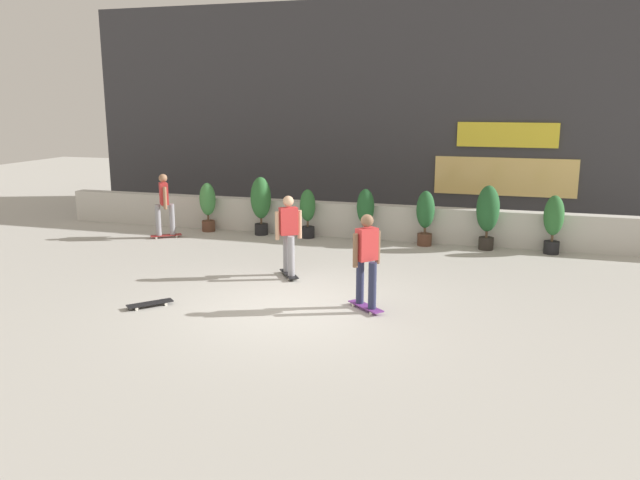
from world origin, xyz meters
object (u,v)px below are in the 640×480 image
object	(u,v)px
potted_plant_0	(208,204)
potted_plant_6	(554,221)
potted_plant_5	(488,212)
skateboard_near_camera	(150,303)
potted_plant_2	(308,211)
potted_plant_3	(365,212)
potted_plant_1	(261,201)
skater_foreground	(367,258)
skater_by_wall_right	(289,232)
skater_by_wall_left	(164,203)
potted_plant_4	(425,215)

from	to	relation	value
potted_plant_0	potted_plant_6	distance (m)	9.00
potted_plant_5	skateboard_near_camera	distance (m)	8.38
potted_plant_2	skateboard_near_camera	distance (m)	6.38
potted_plant_0	potted_plant_3	bearing A→B (deg)	-0.00
potted_plant_1	skater_foreground	bearing A→B (deg)	-52.24
potted_plant_0	potted_plant_1	size ratio (longest dim) A/B	0.86
potted_plant_5	skater_foreground	distance (m)	5.62
potted_plant_0	skater_by_wall_right	size ratio (longest dim) A/B	0.80
skateboard_near_camera	potted_plant_1	bearing A→B (deg)	93.93
skater_foreground	potted_plant_2	bearing A→B (deg)	117.76
skater_by_wall_left	skater_foreground	distance (m)	7.67
potted_plant_5	potted_plant_6	distance (m)	1.51
potted_plant_2	potted_plant_4	world-z (taller)	potted_plant_4
skater_by_wall_right	skateboard_near_camera	bearing A→B (deg)	-123.76
potted_plant_0	potted_plant_5	world-z (taller)	potted_plant_5
potted_plant_1	potted_plant_6	world-z (taller)	potted_plant_1
potted_plant_6	potted_plant_3	bearing A→B (deg)	-180.00
potted_plant_3	potted_plant_5	size ratio (longest dim) A/B	0.87
potted_plant_3	skater_foreground	bearing A→B (deg)	-76.85
potted_plant_3	potted_plant_5	world-z (taller)	potted_plant_5
potted_plant_0	potted_plant_3	size ratio (longest dim) A/B	0.99
potted_plant_1	skater_by_wall_left	distance (m)	2.53
potted_plant_2	skater_by_wall_right	distance (m)	3.83
potted_plant_1	skater_foreground	distance (m)	6.74
potted_plant_0	potted_plant_1	distance (m)	1.59
potted_plant_2	skater_by_wall_left	size ratio (longest dim) A/B	0.76
skater_by_wall_right	skater_by_wall_left	bearing A→B (deg)	149.14
potted_plant_4	skater_by_wall_left	distance (m)	6.78
potted_plant_0	potted_plant_6	bearing A→B (deg)	-0.00
skater_by_wall_right	potted_plant_1	bearing A→B (deg)	119.73
potted_plant_1	skater_by_wall_right	size ratio (longest dim) A/B	0.93
potted_plant_1	skater_by_wall_right	world-z (taller)	skater_by_wall_right
potted_plant_2	potted_plant_5	bearing A→B (deg)	0.00
potted_plant_2	skater_by_wall_left	bearing A→B (deg)	-163.05
skater_foreground	potted_plant_6	bearing A→B (deg)	58.26
skater_by_wall_left	skater_by_wall_right	world-z (taller)	same
potted_plant_3	skater_foreground	distance (m)	5.47
potted_plant_6	potted_plant_0	bearing A→B (deg)	180.00
potted_plant_2	potted_plant_6	distance (m)	6.10
potted_plant_5	potted_plant_1	bearing A→B (deg)	180.00
potted_plant_3	potted_plant_4	bearing A→B (deg)	0.00
potted_plant_5	skater_by_wall_right	distance (m)	5.31
potted_plant_0	potted_plant_2	xyz separation A→B (m)	(2.90, -0.00, -0.05)
potted_plant_3	potted_plant_6	bearing A→B (deg)	0.00
skater_by_wall_left	skateboard_near_camera	xyz separation A→B (m)	(2.71, -5.18, -0.88)
potted_plant_3	potted_plant_5	xyz separation A→B (m)	(3.03, 0.00, 0.15)
potted_plant_3	skater_by_wall_right	world-z (taller)	skater_by_wall_right
potted_plant_1	potted_plant_2	xyz separation A→B (m)	(1.32, 0.00, -0.20)
potted_plant_3	potted_plant_1	bearing A→B (deg)	180.00
potted_plant_0	skater_by_wall_left	distance (m)	1.31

